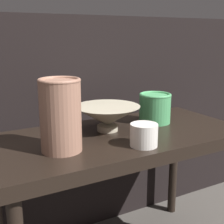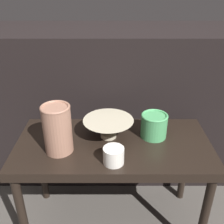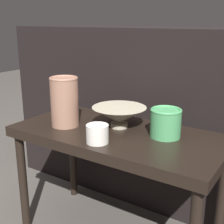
% 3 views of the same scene
% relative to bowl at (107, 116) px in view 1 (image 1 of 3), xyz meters
% --- Properties ---
extents(table, '(0.82, 0.40, 0.48)m').
position_rel_bowl_xyz_m(table, '(0.02, -0.04, -0.11)').
color(table, black).
rests_on(table, ground_plane).
extents(couch_backdrop, '(1.64, 0.50, 0.86)m').
position_rel_bowl_xyz_m(couch_backdrop, '(0.02, 0.45, -0.10)').
color(couch_backdrop, black).
rests_on(couch_backdrop, ground_plane).
extents(bowl, '(0.22, 0.22, 0.08)m').
position_rel_bowl_xyz_m(bowl, '(0.00, 0.00, 0.00)').
color(bowl, '#B2A88E').
rests_on(bowl, table).
extents(vase_textured_left, '(0.11, 0.11, 0.20)m').
position_rel_bowl_xyz_m(vase_textured_left, '(-0.20, -0.10, 0.05)').
color(vase_textured_left, '#996B56').
rests_on(vase_textured_left, table).
extents(vase_colorful_right, '(0.11, 0.11, 0.11)m').
position_rel_bowl_xyz_m(vase_colorful_right, '(0.20, 0.00, 0.01)').
color(vase_colorful_right, '#47995B').
rests_on(vase_colorful_right, table).
extents(cup, '(0.08, 0.08, 0.07)m').
position_rel_bowl_xyz_m(cup, '(0.02, -0.18, -0.02)').
color(cup, silver).
rests_on(cup, table).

